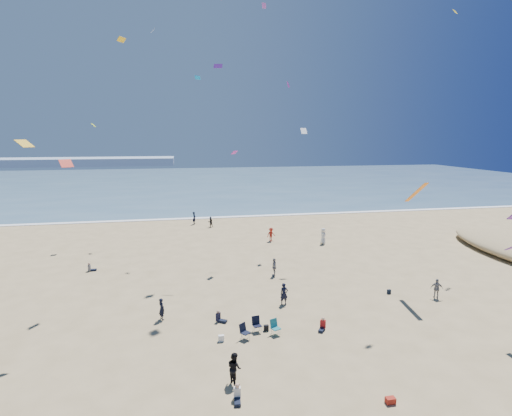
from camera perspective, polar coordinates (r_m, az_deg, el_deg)
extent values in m
plane|color=tan|center=(20.44, -1.44, -27.49)|extent=(220.00, 220.00, 0.00)
cube|color=#476B84|center=(111.69, -9.49, 3.65)|extent=(220.00, 100.00, 0.06)
cube|color=white|center=(62.28, -8.26, -1.44)|extent=(220.00, 1.20, 0.08)
cube|color=#7A8EA8|center=(194.93, -28.14, 5.80)|extent=(110.00, 20.00, 3.20)
imported|color=black|center=(30.74, 4.03, -12.14)|extent=(0.62, 0.43, 1.65)
imported|color=black|center=(58.16, -8.81, -1.42)|extent=(0.56, 0.74, 1.81)
imported|color=black|center=(22.00, -3.11, -21.84)|extent=(0.90, 0.99, 1.66)
imported|color=white|center=(47.68, 9.57, -3.96)|extent=(0.67, 0.97, 1.89)
imported|color=#A42317|center=(48.36, 2.16, -3.78)|extent=(1.19, 0.90, 1.63)
imported|color=gray|center=(36.52, 2.62, -8.43)|extent=(0.70, 1.05, 1.66)
imported|color=gray|center=(34.78, 24.42, -10.43)|extent=(0.99, 0.78, 1.57)
imported|color=black|center=(56.01, -6.54, -1.99)|extent=(0.88, 0.80, 1.47)
imported|color=black|center=(29.09, -13.33, -13.85)|extent=(0.60, 0.67, 1.54)
cube|color=white|center=(26.01, -4.99, -18.05)|extent=(0.35, 0.20, 0.40)
cube|color=black|center=(27.15, 1.47, -16.75)|extent=(0.30, 0.22, 0.38)
cube|color=maroon|center=(21.96, 18.65, -24.60)|extent=(0.45, 0.30, 0.30)
cube|color=black|center=(34.53, 18.46, -11.27)|extent=(0.28, 0.18, 0.34)
cube|color=white|center=(57.52, -14.51, 23.36)|extent=(0.58, 0.64, 0.60)
cube|color=#16B0E2|center=(46.02, -8.35, 17.95)|extent=(0.66, 0.48, 0.42)
cube|color=#F169C5|center=(51.27, 1.15, 26.94)|extent=(0.50, 0.29, 0.68)
cube|color=#D6F713|center=(51.57, -22.21, 10.90)|extent=(0.48, 0.54, 0.39)
cube|color=#561B8B|center=(40.29, -5.45, 19.55)|extent=(0.88, 0.50, 0.44)
cube|color=red|center=(27.24, -25.49, 5.78)|extent=(0.85, 0.79, 0.48)
cube|color=gold|center=(22.74, -30.17, 7.97)|extent=(0.72, 0.93, 0.38)
cube|color=#8A1A91|center=(47.19, 4.61, 17.17)|extent=(0.28, 0.59, 0.66)
cube|color=white|center=(40.50, 6.84, 10.88)|extent=(0.59, 0.49, 0.57)
cube|color=purple|center=(39.47, -3.11, 7.92)|extent=(0.78, 0.84, 0.35)
cube|color=gold|center=(37.53, -18.67, 21.84)|extent=(0.72, 0.89, 0.36)
cube|color=yellow|center=(50.06, 26.56, 23.81)|extent=(0.85, 0.72, 0.38)
cube|color=orange|center=(34.22, 21.92, 2.07)|extent=(0.35, 2.64, 1.87)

